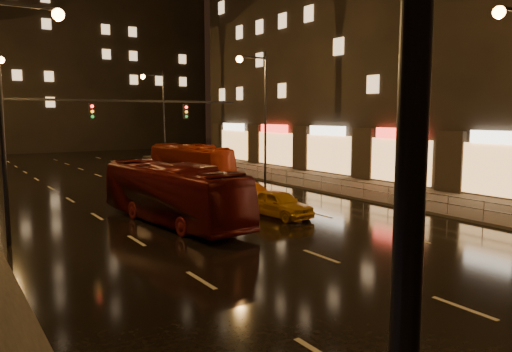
# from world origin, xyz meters

# --- Properties ---
(ground) EXTENTS (140.00, 140.00, 0.00)m
(ground) POSITION_xyz_m (0.00, 20.00, 0.00)
(ground) COLOR black
(ground) RESTS_ON ground
(sidewalk_right) EXTENTS (7.00, 70.00, 0.15)m
(sidewalk_right) POSITION_xyz_m (13.50, 15.00, 0.07)
(sidewalk_right) COLOR #38332D
(sidewalk_right) RESTS_ON ground
(building_right) EXTENTS (18.00, 50.00, 30.00)m
(building_right) POSITION_xyz_m (26.00, 20.00, 15.00)
(building_right) COLOR black
(building_right) RESTS_ON ground
(building_distant) EXTENTS (44.00, 16.00, 36.00)m
(building_distant) POSITION_xyz_m (4.00, 72.00, 18.00)
(building_distant) COLOR black
(building_distant) RESTS_ON ground
(traffic_signal) EXTENTS (15.31, 0.32, 6.20)m
(traffic_signal) POSITION_xyz_m (-5.06, 20.00, 4.74)
(traffic_signal) COLOR black
(traffic_signal) RESTS_ON ground
(railing_right) EXTENTS (0.05, 56.00, 1.00)m
(railing_right) POSITION_xyz_m (10.20, 18.00, 0.90)
(railing_right) COLOR #99999E
(railing_right) RESTS_ON sidewalk_right
(bus_red) EXTENTS (3.56, 10.67, 2.92)m
(bus_red) POSITION_xyz_m (-2.28, 12.46, 1.46)
(bus_red) COLOR #4C0C0A
(bus_red) RESTS_ON ground
(bus_curb) EXTENTS (3.45, 10.16, 2.77)m
(bus_curb) POSITION_xyz_m (6.36, 28.56, 1.39)
(bus_curb) COLOR #9C290F
(bus_curb) RESTS_ON ground
(taxi_near) EXTENTS (2.07, 4.23, 1.39)m
(taxi_near) POSITION_xyz_m (2.91, 10.77, 0.70)
(taxi_near) COLOR #C58612
(taxi_near) RESTS_ON ground
(taxi_far) EXTENTS (2.03, 4.29, 1.21)m
(taxi_far) POSITION_xyz_m (4.00, 15.22, 0.60)
(taxi_far) COLOR orange
(taxi_far) RESTS_ON ground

